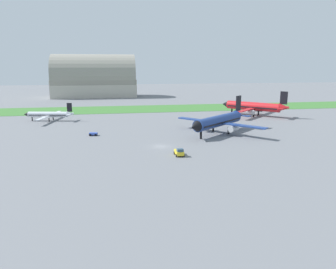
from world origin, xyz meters
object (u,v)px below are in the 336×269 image
Objects in this scene: airplane_taxiing_turboprop at (49,114)px; airplane_midfield_jet at (219,121)px; airplane_parked_jet_far at (254,107)px; pushback_tug_near_gate at (179,152)px; baggage_cart_midfield at (93,134)px.

airplane_taxiing_turboprop is 67.82m from airplane_midfield_jet.
airplane_parked_jet_far is 43.06m from airplane_midfield_jet.
airplane_midfield_jet reaches higher than pushback_tug_near_gate.
airplane_midfield_jet is at bearing 141.93° from pushback_tug_near_gate.
baggage_cart_midfield is (-39.88, 3.35, -3.48)m from airplane_midfield_jet.
pushback_tug_near_gate is (-18.10, -23.70, -3.14)m from airplane_midfield_jet.
baggage_cart_midfield is at bearing -141.86° from pushback_tug_near_gate.
pushback_tug_near_gate is 34.73m from baggage_cart_midfield.
pushback_tug_near_gate is at bearing 97.85° from airplane_parked_jet_far.
airplane_parked_jet_far is (85.55, -0.96, 1.39)m from airplane_taxiing_turboprop.
airplane_taxiing_turboprop is 6.53× the size of pushback_tug_near_gate.
airplane_parked_jet_far is 6.94× the size of pushback_tug_near_gate.
baggage_cart_midfield is (-21.78, 27.05, -0.34)m from pushback_tug_near_gate.
baggage_cart_midfield is at bearing -45.59° from airplane_midfield_jet.
airplane_parked_jet_far is at bearing 140.94° from pushback_tug_near_gate.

